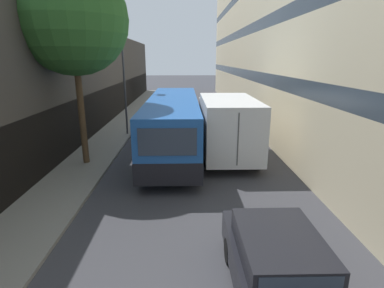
% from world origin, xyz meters
% --- Properties ---
extents(ground_plane, '(150.00, 150.00, 0.00)m').
position_xyz_m(ground_plane, '(0.00, 15.00, 0.00)').
color(ground_plane, '#38383D').
extents(sidewalk_left, '(2.31, 60.00, 0.12)m').
position_xyz_m(sidewalk_left, '(-4.94, 15.00, 0.06)').
color(sidewalk_left, gray).
rests_on(sidewalk_left, ground_plane).
extents(building_left_shopfront, '(2.40, 60.00, 6.77)m').
position_xyz_m(building_left_shopfront, '(-7.19, 15.00, 3.07)').
color(building_left_shopfront, '#423D38').
rests_on(building_left_shopfront, ground_plane).
extents(building_right_apartment, '(2.40, 60.00, 14.46)m').
position_xyz_m(building_right_apartment, '(5.54, 15.00, 7.20)').
color(building_right_apartment, beige).
rests_on(building_right_apartment, ground_plane).
extents(car_hatchback, '(1.81, 4.06, 1.43)m').
position_xyz_m(car_hatchback, '(1.52, 3.87, 0.73)').
color(car_hatchback, black).
rests_on(car_hatchback, ground_plane).
extents(bus, '(2.48, 11.10, 2.82)m').
position_xyz_m(bus, '(-0.94, 14.14, 1.51)').
color(bus, '#1E519E').
rests_on(bus, ground_plane).
extents(box_truck, '(2.49, 7.26, 2.94)m').
position_xyz_m(box_truck, '(1.76, 13.67, 1.60)').
color(box_truck, silver).
rests_on(box_truck, ground_plane).
extents(panel_van, '(1.96, 4.27, 1.89)m').
position_xyz_m(panel_van, '(-1.67, 24.05, 1.06)').
color(panel_van, silver).
rests_on(panel_van, ground_plane).
extents(street_lamp, '(0.36, 0.80, 7.94)m').
position_xyz_m(street_lamp, '(-4.03, 17.63, 5.49)').
color(street_lamp, '#38383D').
rests_on(street_lamp, sidewalk_left).
extents(street_tree_left, '(4.62, 4.62, 8.53)m').
position_xyz_m(street_tree_left, '(-4.94, 12.16, 6.33)').
color(street_tree_left, '#4C3823').
rests_on(street_tree_left, sidewalk_left).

